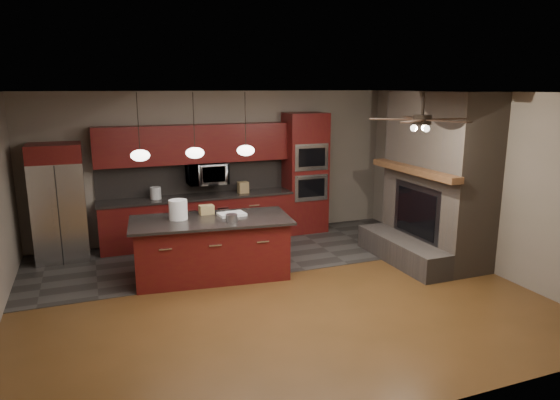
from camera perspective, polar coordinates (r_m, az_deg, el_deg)
name	(u,v)px	position (r m, az deg, el deg)	size (l,w,h in m)	color
ground	(272,292)	(7.27, -0.87, -10.45)	(7.00, 7.00, 0.00)	brown
ceiling	(272,92)	(6.68, -0.95, 12.21)	(7.00, 6.00, 0.02)	white
back_wall	(218,165)	(9.66, -7.13, 3.95)	(7.00, 0.02, 2.80)	gray
right_wall	(474,180)	(8.67, 21.34, 2.16)	(0.02, 6.00, 2.80)	gray
slate_tile_patch	(237,253)	(8.86, -4.95, -6.10)	(7.00, 2.40, 0.01)	#34312E
fireplace_column	(435,184)	(8.69, 17.26, 1.80)	(1.30, 2.10, 2.80)	brown
back_cabinetry	(197,196)	(9.40, -9.46, 0.49)	(3.59, 0.64, 2.20)	#53160F
oven_tower	(305,173)	(9.96, 2.88, 3.08)	(0.80, 0.63, 2.38)	#53160F
microwave	(207,173)	(9.37, -8.36, 3.02)	(0.73, 0.41, 0.50)	silver
refrigerator	(59,203)	(9.09, -23.94, -0.28)	(0.84, 0.75, 1.97)	silver
kitchen_island	(212,248)	(7.74, -7.82, -5.41)	(2.51, 1.36, 0.92)	#53160F
white_bucket	(178,210)	(7.65, -11.56, -1.08)	(0.28, 0.28, 0.30)	white
paint_can	(232,218)	(7.39, -5.56, -2.07)	(0.17, 0.17, 0.12)	#9F9EA3
paint_tray	(232,214)	(7.77, -5.53, -1.63)	(0.40, 0.28, 0.04)	white
cardboard_box	(206,210)	(7.90, -8.40, -1.10)	(0.22, 0.16, 0.14)	tan
counter_bucket	(156,193)	(9.22, -14.02, 0.77)	(0.19, 0.19, 0.22)	silver
counter_box	(243,187)	(9.50, -4.25, 1.45)	(0.19, 0.15, 0.21)	#95794D
pendant_left	(140,155)	(7.05, -15.69, 4.96)	(0.26, 0.26, 0.92)	black
pendant_center	(195,153)	(7.16, -9.70, 5.37)	(0.26, 0.26, 0.92)	black
pendant_right	(246,150)	(7.35, -3.94, 5.70)	(0.26, 0.26, 0.92)	black
ceiling_fan	(422,119)	(6.85, 15.94, 8.88)	(1.27, 1.33, 0.41)	black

